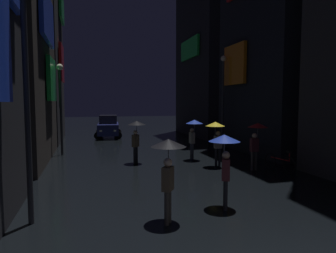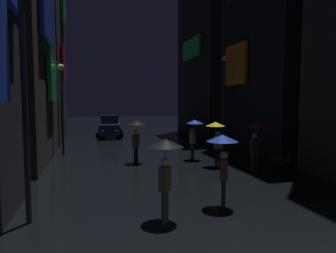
{
  "view_description": "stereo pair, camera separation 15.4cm",
  "coord_description": "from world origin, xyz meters",
  "px_view_note": "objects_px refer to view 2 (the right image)",
  "views": [
    {
      "loc": [
        -3.61,
        -3.46,
        3.05
      ],
      "look_at": [
        0.0,
        9.73,
        1.93
      ],
      "focal_mm": 32.0,
      "sensor_mm": 36.0,
      "label": 1
    },
    {
      "loc": [
        -3.46,
        -3.5,
        3.05
      ],
      "look_at": [
        0.0,
        9.73,
        1.93
      ],
      "focal_mm": 32.0,
      "sensor_mm": 36.0,
      "label": 2
    }
  ],
  "objects_px": {
    "bicycle_parked_at_storefront": "(280,163)",
    "streetlamp_right_far": "(224,92)",
    "pedestrian_near_crossing_black": "(165,157)",
    "car_distant": "(110,127)",
    "pedestrian_far_right_blue": "(194,128)",
    "streetlamp_left_far": "(62,98)",
    "pedestrian_midstreet_left_red": "(257,133)",
    "pedestrian_foreground_right_yellow": "(216,131)",
    "pedestrian_foreground_left_black": "(137,130)",
    "streetlamp_left_near": "(23,71)",
    "pedestrian_midstreet_centre_blue": "(223,151)"
  },
  "relations": [
    {
      "from": "pedestrian_foreground_left_black",
      "to": "bicycle_parked_at_storefront",
      "type": "distance_m",
      "value": 6.85
    },
    {
      "from": "pedestrian_foreground_left_black",
      "to": "pedestrian_far_right_blue",
      "type": "bearing_deg",
      "value": 3.06
    },
    {
      "from": "pedestrian_midstreet_centre_blue",
      "to": "streetlamp_left_near",
      "type": "height_order",
      "value": "streetlamp_left_near"
    },
    {
      "from": "pedestrian_foreground_right_yellow",
      "to": "bicycle_parked_at_storefront",
      "type": "relative_size",
      "value": 1.17
    },
    {
      "from": "pedestrian_near_crossing_black",
      "to": "pedestrian_foreground_left_black",
      "type": "bearing_deg",
      "value": 86.87
    },
    {
      "from": "pedestrian_midstreet_left_red",
      "to": "pedestrian_far_right_blue",
      "type": "bearing_deg",
      "value": 121.36
    },
    {
      "from": "pedestrian_near_crossing_black",
      "to": "pedestrian_midstreet_left_red",
      "type": "xyz_separation_m",
      "value": [
        5.34,
        4.58,
        0.0
      ]
    },
    {
      "from": "streetlamp_left_far",
      "to": "streetlamp_left_near",
      "type": "height_order",
      "value": "streetlamp_left_near"
    },
    {
      "from": "pedestrian_near_crossing_black",
      "to": "car_distant",
      "type": "relative_size",
      "value": 0.5
    },
    {
      "from": "bicycle_parked_at_storefront",
      "to": "streetlamp_right_far",
      "type": "relative_size",
      "value": 0.3
    },
    {
      "from": "streetlamp_right_far",
      "to": "streetlamp_left_far",
      "type": "relative_size",
      "value": 1.16
    },
    {
      "from": "pedestrian_far_right_blue",
      "to": "bicycle_parked_at_storefront",
      "type": "height_order",
      "value": "pedestrian_far_right_blue"
    },
    {
      "from": "pedestrian_foreground_left_black",
      "to": "streetlamp_left_far",
      "type": "bearing_deg",
      "value": 136.97
    },
    {
      "from": "bicycle_parked_at_storefront",
      "to": "pedestrian_far_right_blue",
      "type": "bearing_deg",
      "value": 128.33
    },
    {
      "from": "pedestrian_far_right_blue",
      "to": "streetlamp_right_far",
      "type": "height_order",
      "value": "streetlamp_right_far"
    },
    {
      "from": "pedestrian_near_crossing_black",
      "to": "streetlamp_right_far",
      "type": "bearing_deg",
      "value": 58.29
    },
    {
      "from": "pedestrian_midstreet_left_red",
      "to": "pedestrian_far_right_blue",
      "type": "distance_m",
      "value": 3.58
    },
    {
      "from": "pedestrian_near_crossing_black",
      "to": "pedestrian_foreground_right_yellow",
      "type": "relative_size",
      "value": 1.0
    },
    {
      "from": "pedestrian_near_crossing_black",
      "to": "bicycle_parked_at_storefront",
      "type": "relative_size",
      "value": 1.17
    },
    {
      "from": "pedestrian_near_crossing_black",
      "to": "pedestrian_midstreet_left_red",
      "type": "distance_m",
      "value": 7.04
    },
    {
      "from": "pedestrian_foreground_right_yellow",
      "to": "streetlamp_right_far",
      "type": "height_order",
      "value": "streetlamp_right_far"
    },
    {
      "from": "pedestrian_midstreet_left_red",
      "to": "streetlamp_left_far",
      "type": "height_order",
      "value": "streetlamp_left_far"
    },
    {
      "from": "pedestrian_far_right_blue",
      "to": "pedestrian_foreground_right_yellow",
      "type": "distance_m",
      "value": 1.91
    },
    {
      "from": "car_distant",
      "to": "pedestrian_far_right_blue",
      "type": "bearing_deg",
      "value": -72.17
    },
    {
      "from": "pedestrian_midstreet_left_red",
      "to": "pedestrian_foreground_left_black",
      "type": "relative_size",
      "value": 1.0
    },
    {
      "from": "pedestrian_midstreet_left_red",
      "to": "pedestrian_foreground_left_black",
      "type": "bearing_deg",
      "value": 149.65
    },
    {
      "from": "pedestrian_foreground_right_yellow",
      "to": "streetlamp_left_far",
      "type": "relative_size",
      "value": 0.41
    },
    {
      "from": "pedestrian_midstreet_centre_blue",
      "to": "streetlamp_left_far",
      "type": "distance_m",
      "value": 11.75
    },
    {
      "from": "pedestrian_far_right_blue",
      "to": "streetlamp_left_far",
      "type": "height_order",
      "value": "streetlamp_left_far"
    },
    {
      "from": "pedestrian_foreground_right_yellow",
      "to": "pedestrian_midstreet_left_red",
      "type": "bearing_deg",
      "value": -40.31
    },
    {
      "from": "pedestrian_midstreet_left_red",
      "to": "pedestrian_far_right_blue",
      "type": "height_order",
      "value": "same"
    },
    {
      "from": "pedestrian_midstreet_left_red",
      "to": "pedestrian_midstreet_centre_blue",
      "type": "xyz_separation_m",
      "value": [
        -3.52,
        -4.02,
        0.0
      ]
    },
    {
      "from": "streetlamp_left_far",
      "to": "bicycle_parked_at_storefront",
      "type": "bearing_deg",
      "value": -35.5
    },
    {
      "from": "pedestrian_near_crossing_black",
      "to": "streetlamp_right_far",
      "type": "distance_m",
      "value": 12.81
    },
    {
      "from": "pedestrian_far_right_blue",
      "to": "pedestrian_midstreet_centre_blue",
      "type": "height_order",
      "value": "same"
    },
    {
      "from": "car_distant",
      "to": "pedestrian_midstreet_left_red",
      "type": "bearing_deg",
      "value": -69.05
    },
    {
      "from": "pedestrian_foreground_left_black",
      "to": "streetlamp_left_near",
      "type": "height_order",
      "value": "streetlamp_left_near"
    },
    {
      "from": "pedestrian_midstreet_left_red",
      "to": "car_distant",
      "type": "height_order",
      "value": "pedestrian_midstreet_left_red"
    },
    {
      "from": "pedestrian_near_crossing_black",
      "to": "streetlamp_left_near",
      "type": "distance_m",
      "value": 4.05
    },
    {
      "from": "pedestrian_foreground_left_black",
      "to": "bicycle_parked_at_storefront",
      "type": "bearing_deg",
      "value": -29.74
    },
    {
      "from": "pedestrian_foreground_right_yellow",
      "to": "bicycle_parked_at_storefront",
      "type": "distance_m",
      "value": 3.12
    },
    {
      "from": "pedestrian_foreground_right_yellow",
      "to": "streetlamp_left_near",
      "type": "bearing_deg",
      "value": -145.64
    },
    {
      "from": "pedestrian_near_crossing_black",
      "to": "bicycle_parked_at_storefront",
      "type": "xyz_separation_m",
      "value": [
        6.25,
        4.13,
        -1.28
      ]
    },
    {
      "from": "streetlamp_right_far",
      "to": "streetlamp_left_far",
      "type": "bearing_deg",
      "value": 178.72
    },
    {
      "from": "pedestrian_foreground_left_black",
      "to": "streetlamp_left_near",
      "type": "bearing_deg",
      "value": -119.42
    },
    {
      "from": "pedestrian_foreground_right_yellow",
      "to": "pedestrian_foreground_left_black",
      "type": "distance_m",
      "value": 3.91
    },
    {
      "from": "car_distant",
      "to": "streetlamp_left_far",
      "type": "height_order",
      "value": "streetlamp_left_far"
    },
    {
      "from": "pedestrian_midstreet_centre_blue",
      "to": "pedestrian_foreground_left_black",
      "type": "relative_size",
      "value": 1.0
    },
    {
      "from": "pedestrian_midstreet_left_red",
      "to": "bicycle_parked_at_storefront",
      "type": "relative_size",
      "value": 1.17
    },
    {
      "from": "streetlamp_left_far",
      "to": "pedestrian_foreground_left_black",
      "type": "bearing_deg",
      "value": -43.03
    }
  ]
}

